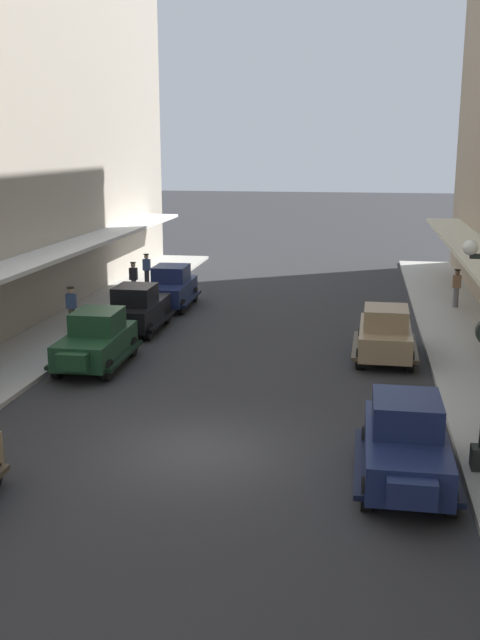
# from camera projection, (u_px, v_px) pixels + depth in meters

# --- Properties ---
(ground_plane) EXTENTS (200.00, 200.00, 0.00)m
(ground_plane) POSITION_uv_depth(u_px,v_px,m) (199.00, 451.00, 17.52)
(ground_plane) COLOR #2D2D30
(parked_car_0) EXTENTS (2.17, 4.27, 1.84)m
(parked_car_0) POSITION_uv_depth(u_px,v_px,m) (137.00, 307.00, 28.64)
(parked_car_0) COLOR black
(parked_car_0) RESTS_ON ground
(parked_car_1) EXTENTS (2.14, 4.26, 1.84)m
(parked_car_1) POSITION_uv_depth(u_px,v_px,m) (406.00, 441.00, 15.70)
(parked_car_1) COLOR #19234C
(parked_car_1) RESTS_ON ground
(parked_car_2) EXTENTS (2.20, 4.28, 1.84)m
(parked_car_2) POSITION_uv_depth(u_px,v_px,m) (170.00, 286.00, 32.89)
(parked_car_2) COLOR #19234C
(parked_car_2) RESTS_ON ground
(parked_car_3) EXTENTS (2.21, 4.28, 1.84)m
(parked_car_3) POSITION_uv_depth(u_px,v_px,m) (385.00, 332.00, 24.85)
(parked_car_3) COLOR #997F5B
(parked_car_3) RESTS_ON ground
(parked_car_5) EXTENTS (2.22, 4.29, 1.84)m
(parked_car_5) POSITION_uv_depth(u_px,v_px,m) (96.00, 339.00, 24.01)
(parked_car_5) COLOR #193D23
(parked_car_5) RESTS_ON ground
(pedestrian_0) EXTENTS (0.36, 0.28, 1.67)m
(pedestrian_0) POSITION_uv_depth(u_px,v_px,m) (456.00, 288.00, 32.22)
(pedestrian_0) COLOR slate
(pedestrian_0) RESTS_ON sidewalk_right
(pedestrian_1) EXTENTS (0.36, 0.28, 1.67)m
(pedestrian_1) POSITION_uv_depth(u_px,v_px,m) (134.00, 279.00, 34.18)
(pedestrian_1) COLOR slate
(pedestrian_1) RESTS_ON sidewalk_left
(pedestrian_3) EXTENTS (0.36, 0.28, 1.67)m
(pedestrian_3) POSITION_uv_depth(u_px,v_px,m) (71.00, 308.00, 28.21)
(pedestrian_3) COLOR #4C4238
(pedestrian_3) RESTS_ON sidewalk_left
(pedestrian_5) EXTENTS (0.36, 0.28, 1.67)m
(pedestrian_5) POSITION_uv_depth(u_px,v_px,m) (147.00, 270.00, 36.76)
(pedestrian_5) COLOR #2D2D33
(pedestrian_5) RESTS_ON sidewalk_left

